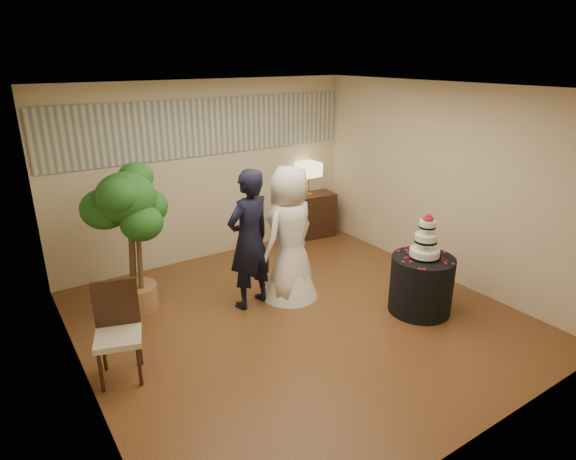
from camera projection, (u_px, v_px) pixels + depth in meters
floor at (299, 318)px, 6.08m from camera, size 5.00×5.00×0.00m
ceiling at (301, 88)px, 5.11m from camera, size 5.00×5.00×0.00m
wall_back at (209, 172)px, 7.55m from camera, size 5.00×0.06×2.80m
wall_front at (489, 299)px, 3.64m from camera, size 5.00×0.06×2.80m
wall_left at (71, 262)px, 4.30m from camera, size 0.06×5.00×2.80m
wall_right at (442, 183)px, 6.90m from camera, size 0.06×5.00×2.80m
mural_border at (207, 127)px, 7.29m from camera, size 4.90×0.02×0.85m
groom at (249, 240)px, 6.12m from camera, size 0.75×0.58×1.84m
bride at (290, 234)px, 6.35m from camera, size 1.08×1.00×1.82m
cake_table at (421, 284)px, 6.15m from camera, size 1.03×1.03×0.75m
wedding_cake at (426, 236)px, 5.92m from camera, size 0.37×0.37×0.58m
console at (308, 216)px, 8.68m from camera, size 1.00×0.53×0.79m
table_lamp at (309, 179)px, 8.44m from camera, size 0.34×0.34×0.58m
ficus_tree at (131, 240)px, 5.99m from camera, size 1.25×1.25×1.93m
side_chair at (118, 335)px, 4.80m from camera, size 0.59×0.61×1.02m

